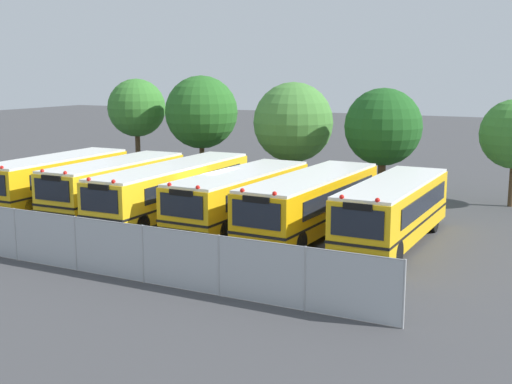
% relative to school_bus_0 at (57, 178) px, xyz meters
% --- Properties ---
extents(ground_plane, '(160.00, 160.00, 0.00)m').
position_rel_school_bus_0_xyz_m(ground_plane, '(9.19, 0.26, -1.41)').
color(ground_plane, '#424244').
extents(school_bus_0, '(2.77, 9.35, 2.68)m').
position_rel_school_bus_0_xyz_m(school_bus_0, '(0.00, 0.00, 0.00)').
color(school_bus_0, yellow).
rests_on(school_bus_0, ground_plane).
extents(school_bus_1, '(2.72, 9.39, 2.65)m').
position_rel_school_bus_0_xyz_m(school_bus_1, '(3.74, 0.29, -0.01)').
color(school_bus_1, yellow).
rests_on(school_bus_1, ground_plane).
extents(school_bus_2, '(2.63, 11.54, 2.67)m').
position_rel_school_bus_0_xyz_m(school_bus_2, '(7.30, 0.40, -0.00)').
color(school_bus_2, yellow).
rests_on(school_bus_2, ground_plane).
extents(school_bus_3, '(2.84, 9.79, 2.58)m').
position_rel_school_bus_0_xyz_m(school_bus_3, '(11.06, 0.37, -0.05)').
color(school_bus_3, yellow).
rests_on(school_bus_3, ground_plane).
extents(school_bus_4, '(2.84, 10.30, 2.73)m').
position_rel_school_bus_0_xyz_m(school_bus_4, '(14.76, 0.12, 0.03)').
color(school_bus_4, '#EAA80C').
rests_on(school_bus_4, ground_plane).
extents(school_bus_5, '(2.49, 9.40, 2.76)m').
position_rel_school_bus_0_xyz_m(school_bus_5, '(18.47, 0.05, 0.04)').
color(school_bus_5, yellow).
rests_on(school_bus_5, ground_plane).
extents(tree_0, '(4.11, 4.11, 6.54)m').
position_rel_school_bus_0_xyz_m(tree_0, '(-3.72, 11.80, 3.03)').
color(tree_0, '#4C3823').
rests_on(tree_0, ground_plane).
extents(tree_1, '(4.90, 4.90, 6.79)m').
position_rel_school_bus_0_xyz_m(tree_1, '(1.72, 11.84, 2.91)').
color(tree_1, '#4C3823').
rests_on(tree_1, ground_plane).
extents(tree_2, '(4.97, 4.97, 6.42)m').
position_rel_school_bus_0_xyz_m(tree_2, '(8.75, 11.46, 2.56)').
color(tree_2, '#4C3823').
rests_on(tree_2, ground_plane).
extents(tree_3, '(4.44, 4.44, 6.15)m').
position_rel_school_bus_0_xyz_m(tree_3, '(14.81, 10.64, 2.46)').
color(tree_3, '#4C3823').
rests_on(tree_3, ground_plane).
extents(chainlink_fence, '(23.84, 0.07, 2.02)m').
position_rel_school_bus_0_xyz_m(chainlink_fence, '(9.43, -8.92, -0.36)').
color(chainlink_fence, '#9EA0A3').
rests_on(chainlink_fence, ground_plane).
extents(traffic_cone, '(0.52, 0.52, 0.69)m').
position_rel_school_bus_0_xyz_m(traffic_cone, '(5.94, -7.49, -1.07)').
color(traffic_cone, '#EA5914').
rests_on(traffic_cone, ground_plane).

